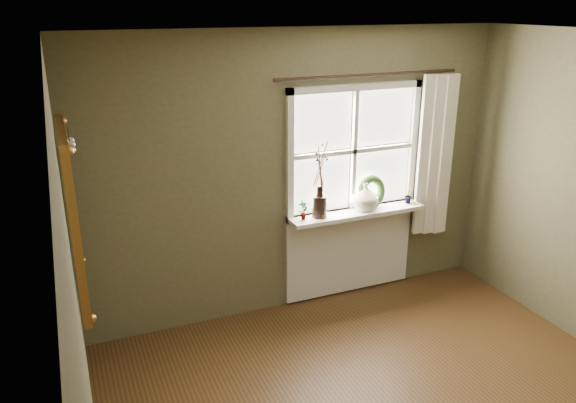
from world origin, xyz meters
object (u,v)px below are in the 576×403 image
at_px(dark_jug, 319,206).
at_px(wreath, 371,195).
at_px(cream_vase, 365,196).
at_px(gilt_mirror, 72,214).

height_order(dark_jug, wreath, wreath).
height_order(cream_vase, wreath, wreath).
bearing_deg(cream_vase, gilt_mirror, -163.80).
distance_m(cream_vase, wreath, 0.10).
xyz_separation_m(cream_vase, wreath, (0.10, 0.04, -0.01)).
distance_m(wreath, gilt_mirror, 2.85).
xyz_separation_m(cream_vase, gilt_mirror, (-2.60, -0.75, 0.47)).
relative_size(cream_vase, wreath, 0.83).
bearing_deg(wreath, gilt_mirror, -175.11).
distance_m(dark_jug, gilt_mirror, 2.30).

